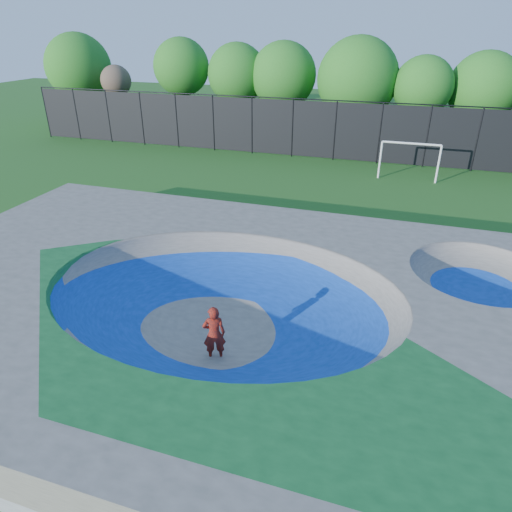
% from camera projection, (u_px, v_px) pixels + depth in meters
% --- Properties ---
extents(ground, '(120.00, 120.00, 0.00)m').
position_uv_depth(ground, '(224.00, 328.00, 14.34)').
color(ground, '#1E5116').
rests_on(ground, ground).
extents(skate_deck, '(22.00, 14.00, 1.50)m').
position_uv_depth(skate_deck, '(223.00, 308.00, 14.00)').
color(skate_deck, gray).
rests_on(skate_deck, ground).
extents(skater, '(0.75, 0.64, 1.74)m').
position_uv_depth(skater, '(214.00, 334.00, 12.62)').
color(skater, red).
rests_on(skater, ground).
extents(skateboard, '(0.80, 0.50, 0.05)m').
position_uv_depth(skateboard, '(215.00, 358.00, 13.00)').
color(skateboard, black).
rests_on(skateboard, ground).
extents(soccer_goal, '(3.49, 0.12, 2.31)m').
position_uv_depth(soccer_goal, '(410.00, 154.00, 27.21)').
color(soccer_goal, white).
rests_on(soccer_goal, ground).
extents(fence, '(48.09, 0.09, 4.04)m').
position_uv_depth(fence, '(335.00, 130.00, 31.21)').
color(fence, black).
rests_on(fence, ground).
extents(treeline, '(53.52, 6.67, 8.01)m').
position_uv_depth(treeline, '(339.00, 78.00, 34.72)').
color(treeline, '#422C21').
rests_on(treeline, ground).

